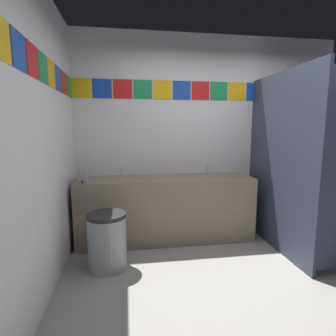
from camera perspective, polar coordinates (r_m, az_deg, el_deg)
ground_plane at (r=2.82m, az=18.31°, el=-23.57°), size 8.05×8.05×0.00m
wall_back at (r=3.91m, az=8.37°, el=6.72°), size 3.66×0.09×2.72m
wall_side at (r=2.23m, az=-27.67°, el=4.53°), size 0.09×3.17×2.72m
vanity_counter at (r=3.61m, az=-0.43°, el=-8.42°), size 2.26×0.56×0.84m
faucet_left at (r=3.56m, az=-9.71°, el=-1.16°), size 0.04×0.10×0.14m
faucet_right at (r=3.71m, az=8.02°, el=-0.71°), size 0.04×0.10×0.14m
soap_dispenser at (r=3.35m, az=-17.49°, el=-1.58°), size 0.09×0.09×0.16m
stall_divider at (r=3.37m, az=26.94°, el=0.42°), size 0.92×1.46×2.12m
toilet at (r=4.25m, az=26.96°, el=-8.49°), size 0.39×0.49×0.74m
trash_bin at (r=3.02m, az=-12.66°, el=-14.72°), size 0.41×0.41×0.60m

